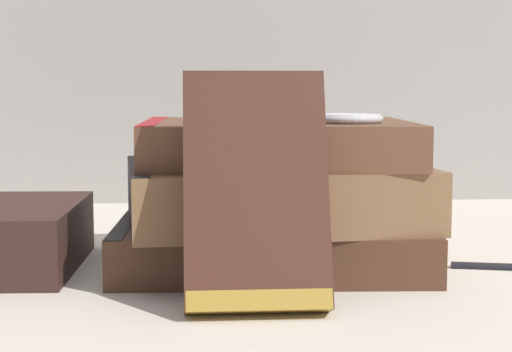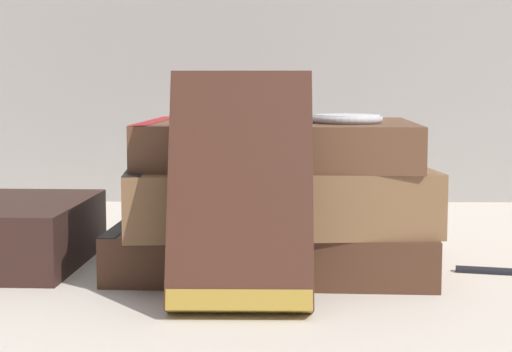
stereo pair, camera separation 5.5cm
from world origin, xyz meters
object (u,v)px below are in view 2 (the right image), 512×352
(book_flat_middle, at_px, (268,193))
(book_leaning_front, at_px, (241,199))
(pocket_watch, at_px, (347,119))
(book_flat_top, at_px, (272,143))
(book_flat_bottom, at_px, (266,243))

(book_flat_middle, xyz_separation_m, book_leaning_front, (-0.02, -0.11, 0.01))
(book_flat_middle, bearing_deg, pocket_watch, -31.28)
(book_flat_top, xyz_separation_m, pocket_watch, (0.05, -0.03, 0.02))
(book_flat_middle, distance_m, pocket_watch, 0.08)
(book_flat_bottom, distance_m, book_leaning_front, 0.13)
(book_flat_bottom, distance_m, book_flat_top, 0.08)
(book_flat_middle, bearing_deg, book_flat_bottom, 92.96)
(book_flat_middle, height_order, pocket_watch, pocket_watch)
(book_flat_bottom, bearing_deg, book_leaning_front, -94.02)
(book_flat_middle, xyz_separation_m, book_flat_top, (0.00, 0.00, 0.04))
(book_flat_bottom, relative_size, book_flat_middle, 1.05)
(book_flat_middle, bearing_deg, book_leaning_front, -103.26)
(book_flat_bottom, height_order, book_flat_top, book_flat_top)
(book_flat_top, bearing_deg, book_flat_middle, -144.29)
(book_flat_bottom, xyz_separation_m, book_flat_middle, (0.00, -0.01, 0.04))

